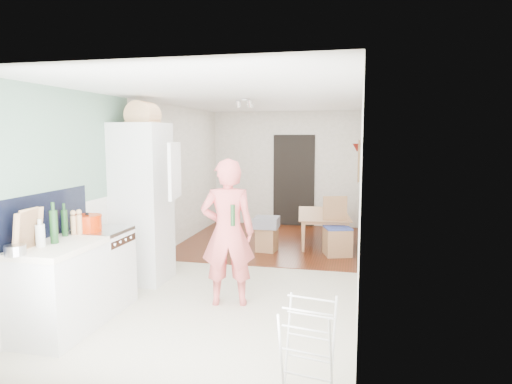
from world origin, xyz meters
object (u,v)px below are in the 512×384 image
at_px(person, 228,219).
at_px(dining_chair, 338,227).
at_px(stool, 267,240).
at_px(drying_rack, 308,349).
at_px(dining_table, 325,231).

bearing_deg(person, dining_chair, -128.72).
distance_m(person, stool, 2.62).
xyz_separation_m(person, drying_rack, (1.13, -1.71, -0.65)).
height_order(dining_chair, stool, dining_chair).
xyz_separation_m(dining_table, drying_rack, (0.25, -5.04, 0.13)).
distance_m(dining_table, dining_chair, 0.92).
relative_size(stool, drying_rack, 0.57).
relative_size(person, stool, 4.83).
xyz_separation_m(dining_table, stool, (-0.92, -0.84, -0.03)).
bearing_deg(dining_table, person, 157.97).
height_order(dining_table, stool, dining_table).
relative_size(person, dining_chair, 2.09).
relative_size(dining_table, drying_rack, 1.84).
distance_m(person, dining_chair, 2.79).
bearing_deg(drying_rack, stool, 116.00).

